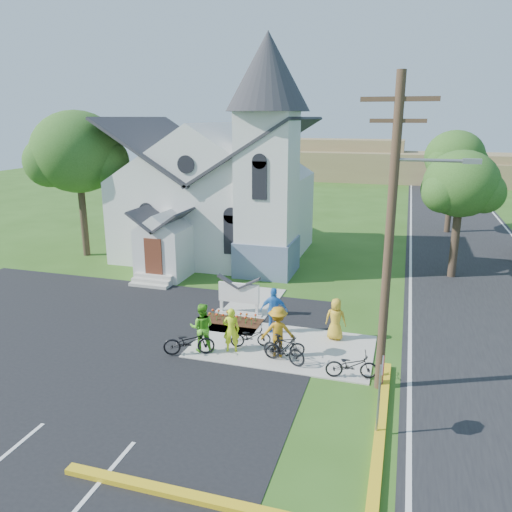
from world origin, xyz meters
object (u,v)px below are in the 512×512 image
(utility_pole, at_px, (392,229))
(bike_2, at_px, (251,337))
(cyclist_0, at_px, (231,330))
(bike_3, at_px, (284,349))
(cyclist_2, at_px, (274,310))
(bike_4, at_px, (352,365))
(church_sign, at_px, (239,293))
(cyclist_1, at_px, (202,327))
(cyclist_3, at_px, (278,332))
(cyclist_4, at_px, (336,319))
(bike_0, at_px, (189,342))
(stop_sign, at_px, (381,379))
(bike_1, at_px, (285,347))

(utility_pole, xyz_separation_m, bike_2, (-5.04, 1.62, -4.94))
(cyclist_0, bearing_deg, bike_3, 155.67)
(utility_pole, relative_size, cyclist_0, 5.71)
(cyclist_2, relative_size, bike_4, 1.09)
(cyclist_0, bearing_deg, bike_2, -150.09)
(cyclist_0, distance_m, bike_3, 2.19)
(cyclist_0, bearing_deg, church_sign, -91.18)
(cyclist_1, distance_m, bike_2, 1.96)
(cyclist_3, bearing_deg, cyclist_4, -148.57)
(cyclist_3, bearing_deg, church_sign, -69.44)
(cyclist_0, xyz_separation_m, bike_0, (-1.43, -0.72, -0.37))
(stop_sign, distance_m, cyclist_4, 6.35)
(bike_1, height_order, bike_3, bike_3)
(stop_sign, xyz_separation_m, bike_0, (-7.13, 3.00, -1.23))
(utility_pole, relative_size, bike_0, 5.19)
(utility_pole, xyz_separation_m, cyclist_1, (-6.71, 0.75, -4.40))
(church_sign, relative_size, utility_pole, 0.22)
(bike_1, relative_size, cyclist_3, 0.77)
(cyclist_2, bearing_deg, cyclist_4, 173.35)
(bike_1, bearing_deg, cyclist_0, 67.97)
(cyclist_0, height_order, bike_4, cyclist_0)
(bike_4, bearing_deg, church_sign, 39.42)
(cyclist_3, xyz_separation_m, bike_3, (0.35, -0.47, -0.45))
(bike_0, relative_size, bike_3, 1.10)
(cyclist_0, relative_size, cyclist_2, 0.90)
(church_sign, bearing_deg, cyclist_0, -75.75)
(cyclist_2, bearing_deg, cyclist_0, 54.61)
(stop_sign, bearing_deg, bike_0, 157.19)
(bike_4, bearing_deg, bike_2, 59.68)
(bike_0, xyz_separation_m, cyclist_1, (0.35, 0.45, 0.45))
(cyclist_0, height_order, bike_1, cyclist_0)
(cyclist_0, relative_size, cyclist_4, 1.02)
(utility_pole, distance_m, cyclist_2, 7.05)
(cyclist_4, bearing_deg, bike_0, 31.59)
(cyclist_1, distance_m, bike_4, 5.74)
(cyclist_3, bearing_deg, stop_sign, 118.46)
(cyclist_4, bearing_deg, utility_pole, 122.91)
(stop_sign, distance_m, bike_0, 7.84)
(bike_2, height_order, bike_4, bike_4)
(cyclist_2, relative_size, cyclist_3, 0.99)
(cyclist_2, relative_size, bike_3, 1.10)
(church_sign, bearing_deg, bike_2, -63.67)
(church_sign, height_order, bike_2, church_sign)
(stop_sign, xyz_separation_m, cyclist_0, (-5.70, 3.72, -0.86))
(stop_sign, distance_m, bike_4, 3.43)
(church_sign, distance_m, cyclist_0, 3.80)
(cyclist_2, bearing_deg, church_sign, -44.77)
(stop_sign, relative_size, cyclist_0, 1.42)
(bike_2, bearing_deg, church_sign, 4.18)
(church_sign, height_order, cyclist_0, cyclist_0)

